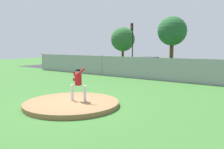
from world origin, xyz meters
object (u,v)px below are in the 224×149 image
object	(u,v)px
traffic_cone_orange	(139,68)
traffic_light_near	(132,38)
parked_car_navy	(207,69)
parked_car_slate	(147,65)
pitcher_youth	(78,81)
baseball	(91,96)

from	to	relation	value
traffic_cone_orange	traffic_light_near	xyz separation A→B (m)	(-2.70, 2.87, 3.58)
parked_car_navy	traffic_light_near	size ratio (longest dim) A/B	0.81
parked_car_navy	traffic_light_near	bearing A→B (deg)	156.35
parked_car_slate	traffic_light_near	distance (m)	6.71
pitcher_youth	traffic_cone_orange	distance (m)	16.37
pitcher_youth	parked_car_slate	bearing A→B (deg)	104.49
parked_car_slate	traffic_cone_orange	world-z (taller)	parked_car_slate
baseball	parked_car_slate	bearing A→B (deg)	105.30
pitcher_youth	baseball	bearing A→B (deg)	93.37
baseball	parked_car_navy	distance (m)	13.02
parked_car_navy	traffic_cone_orange	xyz separation A→B (m)	(-7.74, 1.70, -0.52)
parked_car_slate	traffic_cone_orange	size ratio (longest dim) A/B	7.47
baseball	parked_car_navy	bearing A→B (deg)	78.88
pitcher_youth	traffic_light_near	distance (m)	20.19
parked_car_slate	baseball	bearing A→B (deg)	-74.70
baseball	parked_car_slate	size ratio (longest dim) A/B	0.02
pitcher_youth	traffic_light_near	world-z (taller)	traffic_light_near
parked_car_slate	traffic_light_near	world-z (taller)	traffic_light_near
pitcher_youth	traffic_light_near	bearing A→B (deg)	113.54
parked_car_navy	parked_car_slate	distance (m)	6.14
parked_car_slate	traffic_light_near	xyz separation A→B (m)	(-4.32, 4.13, 3.06)
baseball	traffic_light_near	world-z (taller)	traffic_light_near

